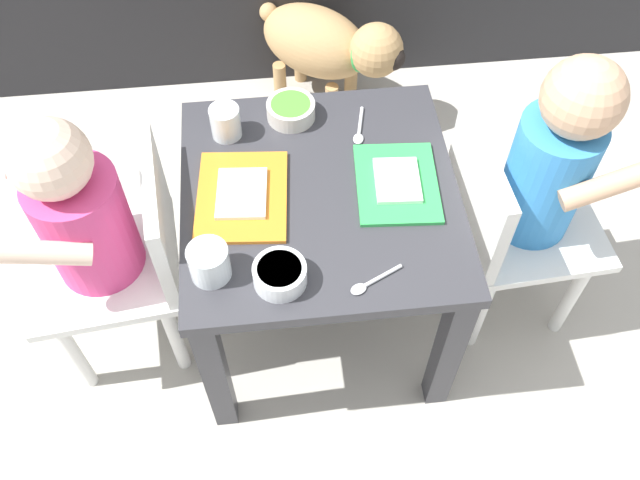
% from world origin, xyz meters
% --- Properties ---
extents(ground_plane, '(7.00, 7.00, 0.00)m').
position_xyz_m(ground_plane, '(0.00, 0.00, 0.00)').
color(ground_plane, '#B2ADA3').
extents(dining_table, '(0.50, 0.51, 0.43)m').
position_xyz_m(dining_table, '(0.00, 0.00, 0.35)').
color(dining_table, '#333338').
rests_on(dining_table, ground).
extents(seated_child_left, '(0.31, 0.31, 0.65)m').
position_xyz_m(seated_child_left, '(-0.41, -0.01, 0.41)').
color(seated_child_left, white).
rests_on(seated_child_left, ground).
extents(seated_child_right, '(0.30, 0.30, 0.68)m').
position_xyz_m(seated_child_right, '(0.41, -0.01, 0.43)').
color(seated_child_right, white).
rests_on(seated_child_right, ground).
extents(dog, '(0.39, 0.35, 0.32)m').
position_xyz_m(dog, '(0.09, 0.68, 0.21)').
color(dog, tan).
rests_on(dog, ground).
extents(food_tray_left, '(0.18, 0.22, 0.02)m').
position_xyz_m(food_tray_left, '(-0.14, -0.00, 0.44)').
color(food_tray_left, orange).
rests_on(food_tray_left, dining_table).
extents(food_tray_right, '(0.16, 0.20, 0.02)m').
position_xyz_m(food_tray_right, '(0.14, -0.00, 0.44)').
color(food_tray_right, green).
rests_on(food_tray_right, dining_table).
extents(water_cup_left, '(0.07, 0.07, 0.06)m').
position_xyz_m(water_cup_left, '(-0.20, -0.16, 0.46)').
color(water_cup_left, white).
rests_on(water_cup_left, dining_table).
extents(water_cup_right, '(0.06, 0.06, 0.06)m').
position_xyz_m(water_cup_right, '(-0.16, 0.16, 0.46)').
color(water_cup_right, white).
rests_on(water_cup_right, dining_table).
extents(veggie_bowl_near, '(0.09, 0.09, 0.04)m').
position_xyz_m(veggie_bowl_near, '(-0.08, -0.18, 0.45)').
color(veggie_bowl_near, white).
rests_on(veggie_bowl_near, dining_table).
extents(cereal_bowl_right_side, '(0.09, 0.09, 0.04)m').
position_xyz_m(cereal_bowl_right_side, '(-0.04, 0.19, 0.45)').
color(cereal_bowl_right_side, silver).
rests_on(cereal_bowl_right_side, dining_table).
extents(spoon_by_left_tray, '(0.09, 0.06, 0.01)m').
position_xyz_m(spoon_by_left_tray, '(0.06, -0.20, 0.43)').
color(spoon_by_left_tray, silver).
rests_on(spoon_by_left_tray, dining_table).
extents(spoon_by_right_tray, '(0.04, 0.10, 0.01)m').
position_xyz_m(spoon_by_right_tray, '(0.09, 0.14, 0.43)').
color(spoon_by_right_tray, silver).
rests_on(spoon_by_right_tray, dining_table).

